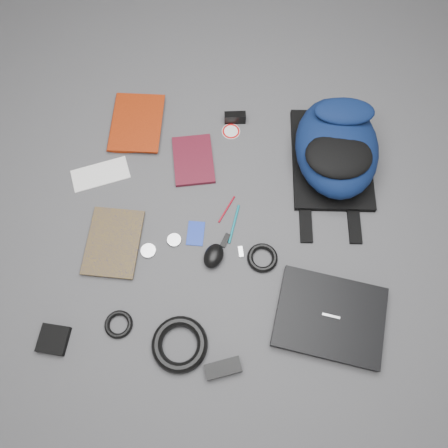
# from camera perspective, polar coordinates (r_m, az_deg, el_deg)

# --- Properties ---
(ground) EXTENTS (4.00, 4.00, 0.00)m
(ground) POSITION_cam_1_polar(r_m,az_deg,el_deg) (1.61, 0.00, -0.27)
(ground) COLOR #4F4F51
(ground) RESTS_ON ground
(backpack) EXTENTS (0.36, 0.50, 0.20)m
(backpack) POSITION_cam_1_polar(r_m,az_deg,el_deg) (1.70, 14.49, 9.73)
(backpack) COLOR #081434
(backpack) RESTS_ON ground
(laptop) EXTENTS (0.39, 0.32, 0.04)m
(laptop) POSITION_cam_1_polar(r_m,az_deg,el_deg) (1.54, 13.67, -11.71)
(laptop) COLOR black
(laptop) RESTS_ON ground
(textbook_red) EXTENTS (0.22, 0.28, 0.03)m
(textbook_red) POSITION_cam_1_polar(r_m,az_deg,el_deg) (1.86, -14.48, 12.77)
(textbook_red) COLOR maroon
(textbook_red) RESTS_ON ground
(comic_book) EXTENTS (0.19, 0.26, 0.02)m
(comic_book) POSITION_cam_1_polar(r_m,az_deg,el_deg) (1.65, -17.38, -2.02)
(comic_book) COLOR #9B7A0B
(comic_book) RESTS_ON ground
(envelope) EXTENTS (0.24, 0.18, 0.00)m
(envelope) POSITION_cam_1_polar(r_m,az_deg,el_deg) (1.76, -15.84, 6.28)
(envelope) COLOR white
(envelope) RESTS_ON ground
(dvd_case) EXTENTS (0.19, 0.24, 0.02)m
(dvd_case) POSITION_cam_1_polar(r_m,az_deg,el_deg) (1.72, -4.03, 8.34)
(dvd_case) COLOR #420C17
(dvd_case) RESTS_ON ground
(compact_camera) EXTENTS (0.09, 0.04, 0.05)m
(compact_camera) POSITION_cam_1_polar(r_m,az_deg,el_deg) (1.81, 1.45, 13.71)
(compact_camera) COLOR black
(compact_camera) RESTS_ON ground
(sticker_disc) EXTENTS (0.09, 0.09, 0.00)m
(sticker_disc) POSITION_cam_1_polar(r_m,az_deg,el_deg) (1.80, 0.92, 12.00)
(sticker_disc) COLOR white
(sticker_disc) RESTS_ON ground
(pen_teal) EXTENTS (0.03, 0.15, 0.01)m
(pen_teal) POSITION_cam_1_polar(r_m,az_deg,el_deg) (1.61, 1.31, -0.00)
(pen_teal) COLOR #0D6C7B
(pen_teal) RESTS_ON ground
(pen_red) EXTENTS (0.05, 0.11, 0.01)m
(pen_red) POSITION_cam_1_polar(r_m,az_deg,el_deg) (1.63, 0.35, 1.93)
(pen_red) COLOR maroon
(pen_red) RESTS_ON ground
(id_badge) EXTENTS (0.06, 0.09, 0.00)m
(id_badge) POSITION_cam_1_polar(r_m,az_deg,el_deg) (1.60, -3.73, -1.23)
(id_badge) COLOR #1631A8
(id_badge) RESTS_ON ground
(usb_black) EXTENTS (0.04, 0.06, 0.01)m
(usb_black) POSITION_cam_1_polar(r_m,az_deg,el_deg) (1.58, 0.17, -2.14)
(usb_black) COLOR black
(usb_black) RESTS_ON ground
(usb_silver) EXTENTS (0.02, 0.04, 0.01)m
(usb_silver) POSITION_cam_1_polar(r_m,az_deg,el_deg) (1.57, 2.20, -3.63)
(usb_silver) COLOR silver
(usb_silver) RESTS_ON ground
(mouse) EXTENTS (0.09, 0.11, 0.05)m
(mouse) POSITION_cam_1_polar(r_m,az_deg,el_deg) (1.54, -1.36, -4.19)
(mouse) COLOR black
(mouse) RESTS_ON ground
(headphone_left) EXTENTS (0.05, 0.05, 0.01)m
(headphone_left) POSITION_cam_1_polar(r_m,az_deg,el_deg) (1.59, -6.52, -2.11)
(headphone_left) COLOR #B5B5B8
(headphone_left) RESTS_ON ground
(headphone_right) EXTENTS (0.06, 0.06, 0.01)m
(headphone_right) POSITION_cam_1_polar(r_m,az_deg,el_deg) (1.59, -9.85, -3.47)
(headphone_right) COLOR silver
(headphone_right) RESTS_ON ground
(cable_coil) EXTENTS (0.14, 0.14, 0.02)m
(cable_coil) POSITION_cam_1_polar(r_m,az_deg,el_deg) (1.56, 5.04, -4.42)
(cable_coil) COLOR black
(cable_coil) RESTS_ON ground
(power_brick) EXTENTS (0.13, 0.09, 0.03)m
(power_brick) POSITION_cam_1_polar(r_m,az_deg,el_deg) (1.48, -0.14, -18.31)
(power_brick) COLOR black
(power_brick) RESTS_ON ground
(power_cord_coil) EXTENTS (0.23, 0.23, 0.04)m
(power_cord_coil) POSITION_cam_1_polar(r_m,az_deg,el_deg) (1.49, -5.81, -15.36)
(power_cord_coil) COLOR black
(power_cord_coil) RESTS_ON ground
(pouch) EXTENTS (0.10, 0.10, 0.02)m
(pouch) POSITION_cam_1_polar(r_m,az_deg,el_deg) (1.60, -21.38, -13.86)
(pouch) COLOR black
(pouch) RESTS_ON ground
(earbud_coil) EXTENTS (0.11, 0.11, 0.02)m
(earbud_coil) POSITION_cam_1_polar(r_m,az_deg,el_deg) (1.55, -13.60, -12.62)
(earbud_coil) COLOR black
(earbud_coil) RESTS_ON ground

